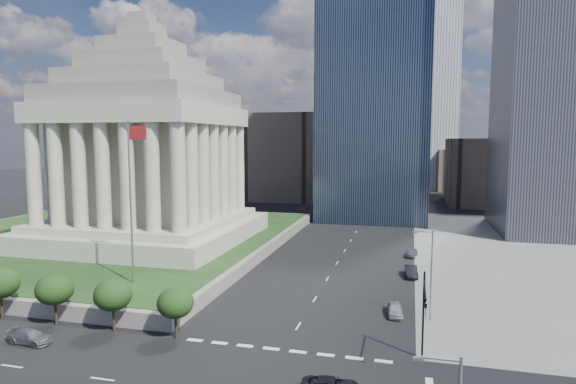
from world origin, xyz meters
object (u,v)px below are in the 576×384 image
(war_memorial, at_px, (146,129))
(suv_grey, at_px, (30,337))
(street_lamp_north, at_px, (430,270))
(parked_sedan_far, at_px, (411,253))
(parked_sedan_mid, at_px, (411,272))
(flagpole, at_px, (132,193))
(traffic_signal_ne, at_px, (424,309))
(parked_sedan_near, at_px, (395,309))

(war_memorial, relative_size, suv_grey, 8.62)
(street_lamp_north, bearing_deg, suv_grey, -157.37)
(parked_sedan_far, bearing_deg, parked_sedan_mid, -80.51)
(flagpole, relative_size, suv_grey, 4.42)
(war_memorial, height_order, parked_sedan_far, war_memorial)
(traffic_signal_ne, distance_m, suv_grey, 37.15)
(parked_sedan_mid, relative_size, parked_sedan_far, 1.14)
(war_memorial, bearing_deg, flagpole, -63.11)
(war_memorial, relative_size, parked_sedan_near, 9.67)
(traffic_signal_ne, relative_size, parked_sedan_mid, 1.75)
(suv_grey, relative_size, parked_sedan_far, 1.13)
(traffic_signal_ne, xyz_separation_m, parked_sedan_near, (-2.74, 12.09, -4.56))
(traffic_signal_ne, distance_m, parked_sedan_mid, 28.74)
(traffic_signal_ne, bearing_deg, parked_sedan_far, 91.41)
(parked_sedan_near, xyz_separation_m, parked_sedan_mid, (1.74, 16.29, 0.07))
(suv_grey, bearing_deg, flagpole, -5.55)
(suv_grey, xyz_separation_m, parked_sedan_near, (33.87, 16.39, 0.03))
(street_lamp_north, bearing_deg, parked_sedan_mid, 96.11)
(parked_sedan_mid, bearing_deg, parked_sedan_far, 84.97)
(street_lamp_north, height_order, suv_grey, street_lamp_north)
(war_memorial, distance_m, suv_grey, 44.93)
(war_memorial, distance_m, flagpole, 28.16)
(street_lamp_north, bearing_deg, traffic_signal_ne, -94.19)
(suv_grey, bearing_deg, parked_sedan_mid, -44.13)
(war_memorial, xyz_separation_m, parked_sedan_mid, (45.50, -5.93, -20.65))
(flagpole, relative_size, traffic_signal_ne, 2.50)
(parked_sedan_near, height_order, parked_sedan_mid, parked_sedan_mid)
(war_memorial, bearing_deg, street_lamp_north, -25.92)
(traffic_signal_ne, height_order, parked_sedan_mid, traffic_signal_ne)
(suv_grey, distance_m, parked_sedan_near, 37.63)
(street_lamp_north, bearing_deg, war_memorial, 154.08)
(traffic_signal_ne, bearing_deg, parked_sedan_near, 102.75)
(street_lamp_north, height_order, parked_sedan_mid, street_lamp_north)
(war_memorial, height_order, suv_grey, war_memorial)
(flagpole, relative_size, parked_sedan_mid, 4.37)
(parked_sedan_mid, bearing_deg, suv_grey, -142.49)
(traffic_signal_ne, distance_m, street_lamp_north, 11.34)
(street_lamp_north, distance_m, parked_sedan_mid, 17.85)
(suv_grey, xyz_separation_m, parked_sedan_mid, (35.61, 32.68, 0.10))
(suv_grey, bearing_deg, parked_sedan_far, -35.01)
(street_lamp_north, height_order, parked_sedan_far, street_lamp_north)
(flagpole, height_order, street_lamp_north, flagpole)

